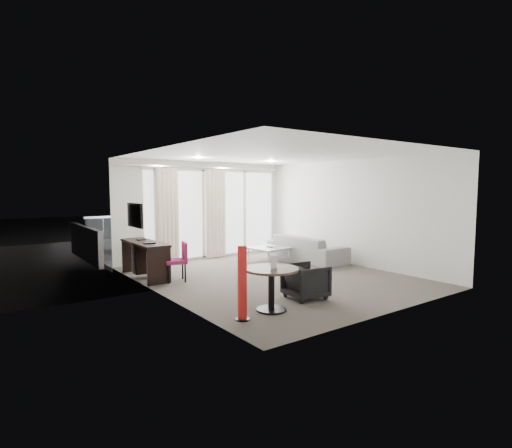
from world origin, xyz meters
TOP-DOWN VIEW (x-y plane):
  - floor at (0.00, 0.00)m, footprint 5.00×6.00m
  - ceiling at (0.00, 0.00)m, footprint 5.00×6.00m
  - wall_left at (-2.50, 0.00)m, footprint 0.00×6.00m
  - wall_right at (2.50, 0.00)m, footprint 0.00×6.00m
  - wall_front at (0.00, -3.00)m, footprint 5.00×0.00m
  - window_panel at (0.30, 2.98)m, footprint 4.00×0.02m
  - window_frame at (0.30, 2.97)m, footprint 4.10×0.06m
  - curtain_left at (-1.15, 2.82)m, footprint 0.60×0.20m
  - curtain_right at (0.25, 2.82)m, footprint 0.60×0.20m
  - curtain_track at (0.00, 2.82)m, footprint 4.80×0.04m
  - downlight_a at (-0.90, 1.60)m, footprint 0.12×0.12m
  - downlight_b at (1.20, 1.60)m, footprint 0.12×0.12m
  - desk at (-2.22, 1.57)m, footprint 0.51×1.63m
  - tv at (-2.46, 1.45)m, footprint 0.05×0.80m
  - desk_chair at (-1.85, 0.85)m, footprint 0.54×0.52m
  - round_table at (-1.47, -1.83)m, footprint 1.03×1.03m
  - menu_card at (-1.48, -1.90)m, footprint 0.11×0.02m
  - red_lamp at (-2.08, -1.94)m, footprint 0.26×0.26m
  - tub_armchair at (-0.55, -1.63)m, footprint 0.73×0.71m
  - coffee_table at (0.94, 1.35)m, footprint 1.00×1.00m
  - remote at (0.98, 1.34)m, footprint 0.11×0.17m
  - magazine at (1.11, 1.44)m, footprint 0.25×0.30m
  - sofa at (1.91, 0.98)m, footprint 0.88×2.25m
  - terrace_slab at (0.30, 4.50)m, footprint 5.60×3.00m
  - rattan_chair_a at (0.79, 4.24)m, footprint 0.69×0.69m
  - rattan_chair_b at (1.67, 4.03)m, footprint 0.74×0.74m
  - rattan_table at (1.27, 4.50)m, footprint 0.55×0.55m
  - balustrade at (0.30, 5.95)m, footprint 5.50×0.06m

SIDE VIEW (x-z plane):
  - terrace_slab at x=0.30m, z-range -0.12..0.00m
  - floor at x=0.00m, z-range 0.00..0.00m
  - coffee_table at x=0.94m, z-range 0.00..0.40m
  - rattan_table at x=1.27m, z-range 0.00..0.54m
  - tub_armchair at x=-0.55m, z-range 0.00..0.60m
  - sofa at x=1.91m, z-range 0.00..0.66m
  - round_table at x=-1.47m, z-range 0.00..0.67m
  - remote at x=0.98m, z-range 0.35..0.37m
  - magazine at x=1.11m, z-range 0.35..0.37m
  - desk at x=-2.22m, z-range 0.00..0.77m
  - rattan_chair_a at x=0.79m, z-range 0.00..0.80m
  - desk_chair at x=-1.85m, z-range 0.00..0.81m
  - rattan_chair_b at x=1.67m, z-range 0.00..0.87m
  - balustrade at x=0.30m, z-range -0.02..1.02m
  - red_lamp at x=-2.08m, z-range 0.00..1.08m
  - menu_card at x=-1.48m, z-range 0.62..0.82m
  - window_panel at x=0.30m, z-range 0.01..2.39m
  - curtain_left at x=-1.15m, z-range 0.01..2.39m
  - curtain_right at x=0.25m, z-range 0.01..2.39m
  - window_frame at x=0.30m, z-range -0.02..2.42m
  - wall_left at x=-2.50m, z-range 0.00..2.60m
  - wall_right at x=2.50m, z-range 0.00..2.60m
  - wall_front at x=0.00m, z-range 0.00..2.60m
  - tv at x=-2.46m, z-range 1.10..1.60m
  - curtain_track at x=0.00m, z-range 2.43..2.47m
  - downlight_a at x=-0.90m, z-range 2.58..2.60m
  - downlight_b at x=1.20m, z-range 2.58..2.60m
  - ceiling at x=0.00m, z-range 2.60..2.60m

